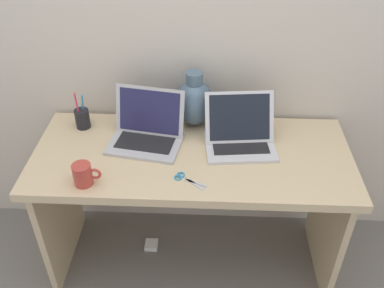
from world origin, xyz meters
name	(u,v)px	position (x,y,z in m)	size (l,w,h in m)	color
ground_plane	(192,258)	(0.00, 0.00, 0.00)	(6.00, 6.00, 0.00)	slate
back_wall	(196,21)	(0.00, 0.34, 1.20)	(4.40, 0.04, 2.40)	beige
desk	(192,180)	(0.00, 0.00, 0.57)	(1.42, 0.60, 0.73)	#D1B78C
laptop_left	(147,128)	(-0.21, 0.09, 0.79)	(0.36, 0.29, 0.24)	#B2B2B7
laptop_right	(240,133)	(0.21, 0.08, 0.79)	(0.33, 0.28, 0.22)	silver
green_vase	(194,102)	(0.00, 0.24, 0.85)	(0.18, 0.18, 0.27)	slate
coffee_mug	(83,174)	(-0.43, -0.22, 0.77)	(0.12, 0.08, 0.09)	#B23D33
pen_cup	(82,118)	(-0.53, 0.18, 0.78)	(0.07, 0.07, 0.19)	black
scissors	(185,179)	(-0.02, -0.18, 0.73)	(0.14, 0.11, 0.01)	#B7B7BC
power_brick	(151,245)	(-0.23, 0.07, 0.01)	(0.07, 0.07, 0.03)	white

